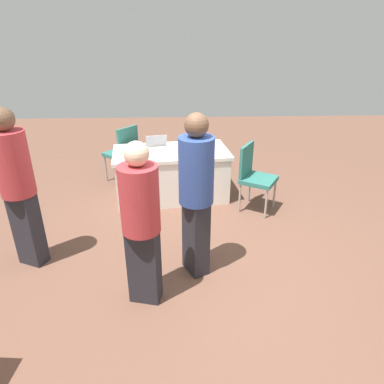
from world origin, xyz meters
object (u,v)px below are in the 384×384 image
person_attendee_browsing (17,183)px  yarn_ball (140,148)px  person_organiser (196,190)px  laptop_silver (157,148)px  chair_near_front (254,174)px  person_attendee_standing (141,219)px  chair_tucked_right (123,150)px  table_foreground (172,174)px  scissors_red (198,152)px

person_attendee_browsing → yarn_ball: 1.94m
person_attendee_browsing → person_organiser: 1.81m
person_attendee_browsing → laptop_silver: size_ratio=4.78×
chair_near_front → laptop_silver: size_ratio=2.62×
chair_near_front → laptop_silver: bearing=-78.5°
person_attendee_standing → yarn_ball: 2.26m
person_attendee_standing → yarn_ball: bearing=-70.9°
chair_tucked_right → yarn_ball: (-0.35, 0.62, 0.24)m
person_organiser → yarn_ball: bearing=-5.0°
laptop_silver → chair_tucked_right: bearing=-53.3°
laptop_silver → yarn_ball: laptop_silver is taller
chair_near_front → person_attendee_browsing: (2.67, 1.15, 0.42)m
chair_tucked_right → person_organiser: bearing=-116.6°
person_organiser → person_attendee_standing: bearing=103.2°
laptop_silver → person_attendee_browsing: bearing=42.1°
table_foreground → yarn_ball: size_ratio=16.24×
person_attendee_standing → laptop_silver: person_attendee_standing is taller
person_attendee_browsing → scissors_red: (-1.91, -1.55, -0.22)m
chair_tucked_right → person_attendee_browsing: (0.73, 2.22, 0.42)m
chair_tucked_right → laptop_silver: size_ratio=2.65×
scissors_red → person_attendee_browsing: bearing=-2.2°
person_attendee_browsing → yarn_ball: size_ratio=15.69×
table_foreground → scissors_red: size_ratio=9.88×
chair_near_front → chair_tucked_right: size_ratio=0.99×
chair_near_front → scissors_red: size_ratio=5.23×
laptop_silver → yarn_ball: size_ratio=3.28×
person_attendee_standing → person_attendee_browsing: (1.30, -0.64, 0.09)m
chair_near_front → person_organiser: bearing=-1.0°
table_foreground → chair_near_front: 1.26m
person_attendee_browsing → person_organiser: person_attendee_browsing is taller
person_organiser → chair_tucked_right: bearing=-2.8°
chair_near_front → person_attendee_standing: person_attendee_standing is taller
table_foreground → person_attendee_standing: (0.22, 2.26, 0.50)m
table_foreground → person_attendee_browsing: size_ratio=1.04×
table_foreground → chair_tucked_right: bearing=-37.2°
person_attendee_standing → person_attendee_browsing: size_ratio=0.91×
person_attendee_standing → person_attendee_browsing: bearing=-12.7°
table_foreground → person_organiser: bearing=98.5°
chair_tucked_right → yarn_ball: chair_tucked_right is taller
chair_near_front → scissors_red: chair_near_front is taller
chair_near_front → person_attendee_browsing: bearing=-35.2°
scissors_red → chair_near_front: bearing=111.0°
laptop_silver → scissors_red: bearing=161.9°
table_foreground → laptop_silver: laptop_silver is taller
chair_tucked_right → yarn_ball: 0.75m
chair_near_front → yarn_ball: 1.68m
table_foreground → chair_near_front: bearing=158.0°
yarn_ball → scissors_red: 0.83m
person_attendee_standing → yarn_ball: person_attendee_standing is taller
chair_tucked_right → chair_near_front: bearing=-78.9°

